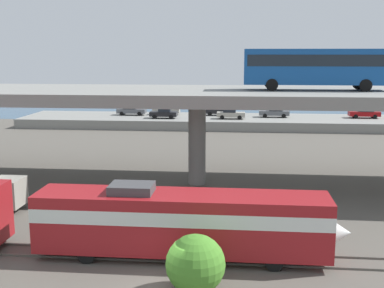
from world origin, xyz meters
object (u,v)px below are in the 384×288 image
at_px(transit_bus_on_overpass, 317,65).
at_px(train_locomotive, 196,220).
at_px(parked_car_6, 364,113).
at_px(parked_car_5, 231,114).
at_px(parked_car_2, 131,110).
at_px(parked_car_1, 164,113).
at_px(parked_car_4, 167,110).
at_px(parked_car_0, 218,111).
at_px(parked_car_3, 274,112).

bearing_deg(transit_bus_on_overpass, train_locomotive, -117.98).
distance_m(transit_bus_on_overpass, parked_car_6, 38.80).
bearing_deg(parked_car_5, train_locomotive, -91.08).
distance_m(parked_car_2, parked_car_6, 36.53).
bearing_deg(parked_car_6, parked_car_1, 6.08).
relative_size(parked_car_4, parked_car_6, 0.94).
distance_m(parked_car_0, parked_car_5, 4.69).
height_order(parked_car_0, parked_car_2, same).
height_order(transit_bus_on_overpass, parked_car_0, transit_bus_on_overpass).
bearing_deg(parked_car_3, parked_car_6, -178.59).
xyz_separation_m(parked_car_4, parked_car_5, (10.47, -4.28, -0.00)).
bearing_deg(parked_car_1, train_locomotive, 100.82).
distance_m(parked_car_2, parked_car_5, 16.36).
relative_size(train_locomotive, parked_car_6, 3.76).
bearing_deg(parked_car_0, parked_car_3, -9.94).
height_order(train_locomotive, parked_car_4, train_locomotive).
xyz_separation_m(transit_bus_on_overpass, parked_car_6, (12.79, 35.73, -8.10)).
relative_size(parked_car_1, parked_car_6, 0.90).
bearing_deg(parked_car_5, parked_car_1, -178.37).
distance_m(parked_car_4, parked_car_6, 30.97).
bearing_deg(parked_car_2, parked_car_6, -0.29).
distance_m(parked_car_0, parked_car_1, 9.28).
bearing_deg(parked_car_4, parked_car_0, 179.41).
bearing_deg(parked_car_6, parked_car_0, -3.07).
bearing_deg(transit_bus_on_overpass, parked_car_1, 118.90).
xyz_separation_m(parked_car_2, parked_car_5, (16.05, -3.16, -0.00)).
bearing_deg(parked_car_6, train_locomotive, 67.61).
height_order(parked_car_2, parked_car_6, same).
height_order(parked_car_5, parked_car_6, same).
bearing_deg(parked_car_1, parked_car_5, -178.37).
xyz_separation_m(train_locomotive, parked_car_0, (-1.18, 53.16, 0.01)).
distance_m(parked_car_1, parked_car_5, 10.24).
relative_size(parked_car_0, parked_car_1, 1.02).
relative_size(parked_car_1, parked_car_4, 0.95).
height_order(transit_bus_on_overpass, parked_car_2, transit_bus_on_overpass).
relative_size(train_locomotive, parked_car_5, 4.08).
xyz_separation_m(parked_car_0, parked_car_4, (-8.36, 0.09, 0.00)).
bearing_deg(parked_car_0, parked_car_1, -151.11).
bearing_deg(parked_car_2, parked_car_1, -30.69).
xyz_separation_m(parked_car_0, parked_car_2, (-13.95, -1.03, 0.00)).
bearing_deg(parked_car_3, parked_car_1, 9.81).
relative_size(train_locomotive, parked_car_1, 4.19).
height_order(parked_car_0, parked_car_5, same).
bearing_deg(parked_car_4, parked_car_1, 92.93).
bearing_deg(parked_car_6, parked_car_4, -2.40).
xyz_separation_m(parked_car_1, parked_car_4, (-0.23, 4.57, 0.00)).
xyz_separation_m(train_locomotive, transit_bus_on_overpass, (8.61, 16.22, 8.11)).
distance_m(parked_car_4, parked_car_5, 11.31).
relative_size(parked_car_0, parked_car_4, 0.97).
distance_m(parked_car_1, parked_car_3, 17.21).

